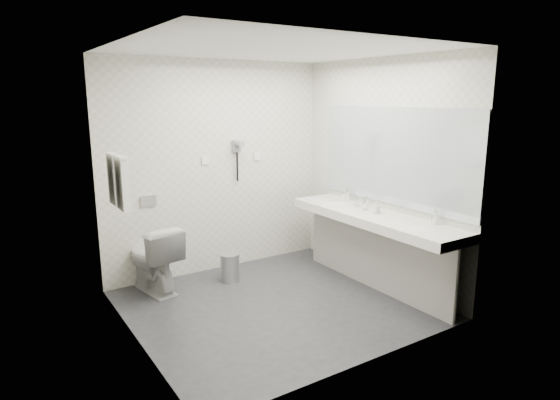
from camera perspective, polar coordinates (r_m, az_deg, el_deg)
floor at (r=4.99m, az=-0.52°, el=-12.39°), size 2.80×2.80×0.00m
ceiling at (r=4.55m, az=-0.59°, el=17.56°), size 2.80×2.80×0.00m
wall_back at (r=5.73m, az=-7.55°, el=3.83°), size 2.80×0.00×2.80m
wall_front at (r=3.60m, az=10.61°, el=-1.28°), size 2.80×0.00×2.80m
wall_left at (r=4.05m, az=-17.53°, el=-0.15°), size 0.00×2.60×2.60m
wall_right at (r=5.47m, az=11.94°, el=3.28°), size 0.00×2.60×2.60m
vanity_counter at (r=5.23m, az=11.12°, el=-2.13°), size 0.55×2.20×0.10m
vanity_panel at (r=5.37m, az=11.12°, el=-6.48°), size 0.03×2.15×0.75m
vanity_post_near at (r=4.75m, az=20.22°, el=-9.55°), size 0.06×0.06×0.75m
vanity_post_far at (r=6.14m, az=4.58°, el=-3.90°), size 0.06×0.06×0.75m
mirror at (r=5.30m, az=13.44°, el=5.10°), size 0.02×2.20×1.05m
basin_near at (r=4.80m, az=16.52°, el=-3.29°), size 0.40×0.31×0.05m
basin_far at (r=5.70m, az=6.61°, el=-0.44°), size 0.40×0.31×0.05m
faucet_near at (r=4.92m, az=18.07°, el=-1.92°), size 0.04×0.04×0.15m
faucet_far at (r=5.80m, az=8.11°, el=0.66°), size 0.04×0.04×0.15m
soap_bottle_a at (r=5.26m, az=11.57°, el=-0.88°), size 0.07×0.07×0.11m
soap_bottle_b at (r=5.36m, az=10.10°, el=-0.77°), size 0.08×0.08×0.08m
soap_bottle_c at (r=5.20m, az=11.34°, el=-0.92°), size 0.05×0.05×0.13m
glass_left at (r=5.49m, az=10.17°, el=-0.27°), size 0.08×0.08×0.12m
glass_right at (r=5.52m, az=9.20°, el=-0.16°), size 0.07×0.07×0.11m
toilet at (r=5.35m, az=-14.93°, el=-6.78°), size 0.54×0.79×0.74m
flush_plate at (r=5.47m, az=-15.45°, el=-0.11°), size 0.18×0.02×0.12m
pedal_bin at (r=5.56m, az=-6.02°, el=-8.08°), size 0.26×0.26×0.31m
bin_lid at (r=5.50m, az=-6.06°, el=-6.50°), size 0.22×0.22×0.02m
towel_rail at (r=4.54m, az=-19.06°, el=4.89°), size 0.02×0.62×0.02m
towel_near at (r=4.44m, az=-18.29°, el=1.91°), size 0.07×0.24×0.48m
towel_far at (r=4.71m, az=-19.17°, el=2.41°), size 0.07×0.24×0.48m
dryer_cradle at (r=5.79m, az=-5.24°, el=6.46°), size 0.10×0.04×0.14m
dryer_barrel at (r=5.72m, az=-4.92°, el=6.70°), size 0.08×0.14×0.08m
dryer_cord at (r=5.80m, az=-5.12°, el=3.99°), size 0.02×0.02×0.35m
switch_plate_a at (r=5.65m, az=-8.90°, el=4.69°), size 0.09×0.02×0.09m
switch_plate_b at (r=5.96m, az=-2.73°, el=5.22°), size 0.09×0.02×0.09m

